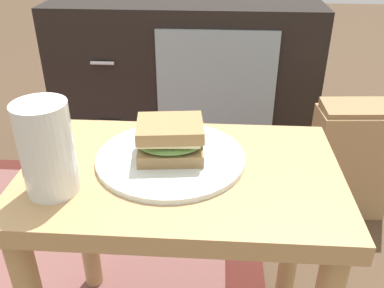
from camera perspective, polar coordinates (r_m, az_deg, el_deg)
side_table at (r=0.79m, az=-1.44°, el=-8.90°), size 0.56×0.36×0.46m
tv_cabinet at (r=1.67m, az=-0.78°, el=9.44°), size 0.96×0.46×0.58m
area_rug at (r=1.33m, az=-16.67°, el=-11.94°), size 1.15×0.83×0.01m
plate at (r=0.76m, az=-2.91°, el=-1.87°), size 0.27×0.27×0.01m
sandwich_front at (r=0.74m, az=-2.98°, el=0.64°), size 0.13×0.11×0.07m
beer_glass at (r=0.68m, az=-19.14°, el=-0.79°), size 0.08×0.08×0.15m
paper_bag at (r=1.37m, az=20.74°, el=-2.16°), size 0.24×0.14×0.38m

